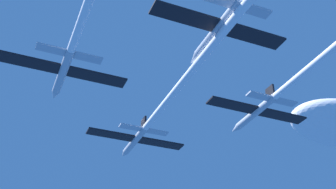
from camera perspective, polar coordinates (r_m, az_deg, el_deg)
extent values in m
cylinder|color=#B2BAC6|center=(68.47, -4.42, -6.15)|extent=(1.07, 9.68, 1.07)
cone|color=#B2BAC6|center=(73.61, -5.93, -7.96)|extent=(1.04, 2.13, 1.04)
ellipsoid|color=black|center=(70.50, -4.97, -6.50)|extent=(0.75, 1.94, 0.53)
cube|color=black|center=(67.00, -7.71, -5.35)|extent=(7.36, 2.13, 0.23)
cube|color=black|center=(69.34, -0.98, -6.59)|extent=(7.36, 2.13, 0.23)
cube|color=black|center=(65.77, -3.28, -3.79)|extent=(0.28, 1.74, 1.55)
cube|color=#B2BAC6|center=(64.40, -5.09, -4.38)|extent=(3.31, 1.28, 0.23)
cube|color=#B2BAC6|center=(65.68, -1.45, -5.07)|extent=(3.31, 1.28, 0.23)
cylinder|color=white|center=(50.60, 3.82, 3.93)|extent=(0.96, 34.92, 0.96)
cylinder|color=#B2BAC6|center=(54.23, -13.90, 2.95)|extent=(1.07, 9.68, 1.07)
cone|color=#B2BAC6|center=(59.22, -14.96, -0.07)|extent=(1.04, 2.13, 1.04)
ellipsoid|color=black|center=(56.25, -14.25, 2.18)|extent=(0.75, 1.94, 0.53)
cube|color=black|center=(53.62, -18.20, 4.15)|extent=(7.36, 2.13, 0.23)
cube|color=black|center=(54.36, -9.47, 2.29)|extent=(7.36, 2.13, 0.23)
cube|color=black|center=(51.84, -12.91, 6.40)|extent=(0.28, 1.74, 1.55)
cube|color=#B2BAC6|center=(50.75, -15.46, 5.89)|extent=(3.31, 1.28, 0.23)
cube|color=#B2BAC6|center=(51.16, -10.65, 4.84)|extent=(3.31, 1.28, 0.23)
cylinder|color=#B2BAC6|center=(63.22, 11.70, -2.35)|extent=(1.07, 9.68, 1.07)
cone|color=#B2BAC6|center=(67.54, 8.99, -4.63)|extent=(1.04, 2.13, 1.04)
ellipsoid|color=black|center=(64.96, 10.64, -2.85)|extent=(0.75, 1.94, 0.53)
cube|color=black|center=(60.80, 8.62, -1.41)|extent=(7.36, 2.13, 0.23)
cube|color=black|center=(65.17, 15.03, -2.82)|extent=(7.36, 2.13, 0.23)
cube|color=black|center=(61.20, 13.52, 0.37)|extent=(0.28, 1.74, 1.55)
cube|color=#B2BAC6|center=(59.25, 12.04, -0.17)|extent=(3.31, 1.28, 0.23)
cube|color=#B2BAC6|center=(61.61, 15.43, -0.99)|extent=(3.31, 1.28, 0.23)
cylinder|color=#B2BAC6|center=(47.21, 6.71, 8.69)|extent=(1.07, 9.68, 1.07)
cone|color=#B2BAC6|center=(51.26, 3.56, 4.78)|extent=(1.04, 2.13, 1.04)
ellipsoid|color=black|center=(48.91, 5.48, 7.62)|extent=(0.75, 1.94, 0.53)
cube|color=black|center=(45.37, 2.25, 10.44)|extent=(7.36, 2.13, 0.23)
cube|color=black|center=(48.74, 11.37, 7.68)|extent=(7.36, 2.13, 0.23)
cube|color=#B2BAC6|center=(45.62, 11.64, 10.94)|extent=(3.31, 1.28, 0.23)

